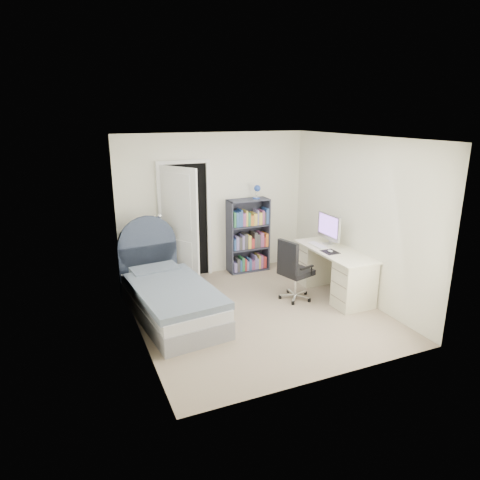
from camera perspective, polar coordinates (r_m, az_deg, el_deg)
name	(u,v)px	position (r m, az deg, el deg)	size (l,w,h in m)	color
room_shell	(258,230)	(5.95, 2.43, 1.38)	(3.50, 3.70, 2.60)	gray
door	(181,224)	(7.19, -7.82, 2.15)	(0.92, 0.73, 2.06)	black
bed	(170,296)	(6.27, -9.37, -7.38)	(1.18, 2.16, 1.27)	gray
nightstand	(161,261)	(7.32, -10.54, -2.80)	(0.43, 0.43, 0.63)	tan
floor_lamp	(159,259)	(7.11, -10.70, -2.47)	(0.18, 0.18, 1.28)	silver
bookcase	(249,237)	(7.79, 1.16, 0.35)	(0.75, 0.32, 1.59)	#383B4C
desk	(333,270)	(7.00, 12.32, -3.89)	(0.61, 1.51, 1.24)	beige
office_chair	(293,267)	(6.61, 7.04, -3.66)	(0.54, 0.55, 0.98)	silver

